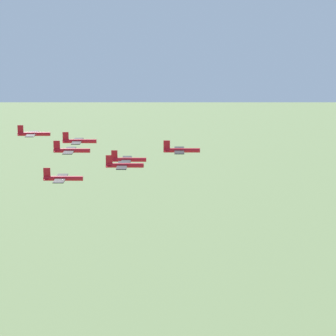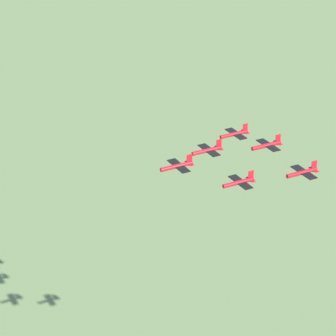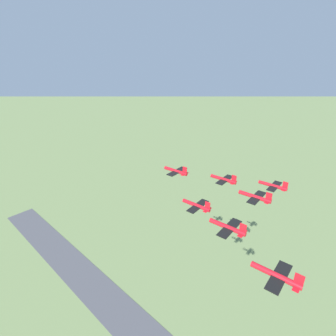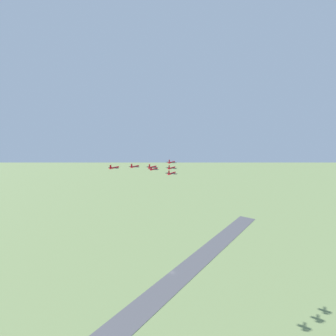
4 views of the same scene
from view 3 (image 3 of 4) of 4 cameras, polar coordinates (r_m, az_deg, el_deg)
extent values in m
cylinder|color=red|center=(90.75, 1.67, -0.65)|extent=(8.83, 5.36, 1.14)
cube|color=black|center=(90.41, 1.98, -0.75)|extent=(6.27, 8.90, 0.19)
cube|color=red|center=(88.11, 3.67, -0.44)|extent=(1.54, 0.90, 2.29)
cube|color=red|center=(88.70, 3.65, -1.28)|extent=(2.56, 3.48, 0.12)
cylinder|color=red|center=(79.66, 6.16, -8.07)|extent=(8.83, 5.36, 1.14)
cube|color=black|center=(79.38, 6.54, -8.22)|extent=(6.27, 8.90, 0.19)
cube|color=red|center=(77.26, 8.62, -8.06)|extent=(1.54, 0.90, 2.29)
cube|color=red|center=(78.01, 8.56, -8.96)|extent=(2.56, 3.48, 0.12)
cylinder|color=red|center=(91.40, 11.92, -2.40)|extent=(8.83, 5.36, 1.14)
cube|color=black|center=(91.16, 12.27, -2.51)|extent=(6.27, 8.90, 0.19)
cube|color=red|center=(89.36, 14.18, -2.23)|extent=(1.54, 0.90, 2.29)
cube|color=red|center=(89.97, 14.09, -3.05)|extent=(2.56, 3.48, 0.12)
cylinder|color=red|center=(66.17, 12.77, -12.42)|extent=(8.83, 5.36, 1.14)
cube|color=black|center=(65.97, 13.26, -12.60)|extent=(6.27, 8.90, 0.19)
cube|color=red|center=(64.19, 16.01, -12.49)|extent=(1.54, 0.90, 2.29)
cube|color=red|center=(65.02, 15.86, -13.52)|extent=(2.56, 3.48, 0.12)
cylinder|color=red|center=(78.94, 18.32, -5.95)|extent=(8.83, 5.36, 1.14)
cube|color=black|center=(78.77, 18.75, -6.08)|extent=(6.27, 8.90, 0.19)
cube|color=red|center=(77.30, 21.10, -5.82)|extent=(1.54, 0.90, 2.29)
cube|color=red|center=(77.98, 20.95, -6.74)|extent=(2.56, 3.48, 0.12)
cylinder|color=red|center=(94.63, 21.81, -3.58)|extent=(8.83, 5.36, 1.14)
cube|color=black|center=(94.49, 22.17, -3.68)|extent=(6.27, 8.90, 0.19)
cube|color=red|center=(93.22, 24.17, -3.42)|extent=(1.54, 0.90, 2.29)
cube|color=red|center=(93.83, 24.02, -4.20)|extent=(2.56, 3.48, 0.12)
cylinder|color=red|center=(56.46, 22.38, -20.76)|extent=(8.83, 5.36, 1.14)
cube|color=black|center=(56.38, 23.01, -20.96)|extent=(6.27, 8.90, 0.19)
cube|color=red|center=(55.13, 26.65, -20.89)|extent=(1.54, 0.90, 2.29)
cube|color=red|center=(56.08, 26.36, -21.95)|extent=(2.56, 3.48, 0.12)
camera|label=1|loc=(269.81, 30.85, 21.82)|focal=85.00mm
camera|label=2|loc=(178.50, -94.37, 18.07)|focal=85.00mm
camera|label=4|loc=(222.57, 77.15, 3.72)|focal=28.00mm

